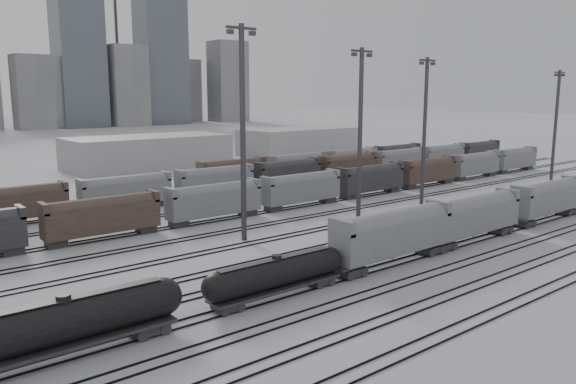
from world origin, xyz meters
TOP-DOWN VIEW (x-y plane):
  - ground at (0.00, 0.00)m, footprint 900.00×900.00m
  - tracks at (0.00, 17.50)m, footprint 220.00×71.50m
  - tank_car_a at (-40.54, 1.00)m, footprint 18.40×3.07m
  - tank_car_b at (-21.29, 1.00)m, footprint 15.81×2.64m
  - hopper_car_a at (-4.93, 1.00)m, footprint 16.79×3.34m
  - hopper_car_b at (10.78, 1.00)m, footprint 16.24×3.23m
  - hopper_car_c at (29.89, 1.00)m, footprint 16.10×3.20m
  - light_mast_b at (-11.88, 20.04)m, footprint 4.36×0.70m
  - light_mast_c at (5.98, 16.83)m, footprint 4.01×0.64m
  - light_mast_d at (23.95, 19.44)m, footprint 3.93×0.63m
  - light_mast_e at (55.45, 12.95)m, footprint 3.70×0.59m
  - bg_string_near at (8.00, 32.00)m, footprint 151.00×3.00m
  - bg_string_mid at (18.00, 48.00)m, footprint 151.00×3.00m
  - bg_string_far at (35.50, 56.00)m, footprint 66.00×3.00m
  - warehouse_mid at (10.00, 95.00)m, footprint 40.00×18.00m
  - warehouse_right at (60.00, 95.00)m, footprint 35.00×18.00m
  - crane_right at (91.26, 305.00)m, footprint 42.00×1.80m

SIDE VIEW (x-z plane):
  - ground at x=0.00m, z-range 0.00..0.00m
  - tracks at x=0.00m, z-range 0.00..0.16m
  - tank_car_b at x=-21.29m, z-range 0.31..4.21m
  - tank_car_a at x=-40.54m, z-range 0.36..4.91m
  - bg_string_far at x=35.50m, z-range 0.00..5.60m
  - bg_string_near at x=8.00m, z-range 0.00..5.60m
  - bg_string_mid at x=18.00m, z-range 0.00..5.60m
  - hopper_car_c at x=29.89m, z-range 0.68..6.44m
  - hopper_car_b at x=10.78m, z-range 0.68..6.49m
  - hopper_car_a at x=-4.93m, z-range 0.71..6.71m
  - warehouse_mid at x=10.00m, z-range 0.00..8.00m
  - warehouse_right at x=60.00m, z-range 0.00..8.00m
  - light_mast_e at x=55.45m, z-range 0.70..23.80m
  - light_mast_d at x=23.95m, z-range 0.75..25.30m
  - light_mast_c at x=5.98m, z-range 0.76..25.84m
  - light_mast_b at x=-11.88m, z-range 0.83..28.07m
  - crane_right at x=91.26m, z-range 7.39..107.39m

